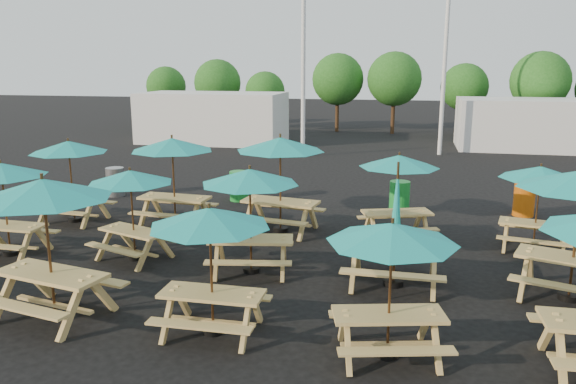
% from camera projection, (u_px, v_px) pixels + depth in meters
% --- Properties ---
extents(ground, '(120.00, 120.00, 0.00)m').
position_uv_depth(ground, '(275.00, 250.00, 13.47)').
color(ground, black).
rests_on(ground, ground).
extents(picnic_unit_1, '(2.03, 2.03, 2.20)m').
position_uv_depth(picnic_unit_1, '(2.00, 175.00, 12.72)').
color(picnic_unit_1, tan).
rests_on(picnic_unit_1, ground).
extents(picnic_unit_2, '(2.28, 2.28, 2.32)m').
position_uv_depth(picnic_unit_2, '(69.00, 151.00, 15.49)').
color(picnic_unit_2, tan).
rests_on(picnic_unit_2, ground).
extents(picnic_unit_3, '(2.70, 2.70, 2.52)m').
position_uv_depth(picnic_unit_3, '(44.00, 197.00, 9.41)').
color(picnic_unit_3, tan).
rests_on(picnic_unit_3, ground).
extents(picnic_unit_4, '(2.43, 2.43, 2.09)m').
position_uv_depth(picnic_unit_4, '(130.00, 182.00, 12.44)').
color(picnic_unit_4, tan).
rests_on(picnic_unit_4, ground).
extents(picnic_unit_5, '(2.36, 2.36, 2.45)m').
position_uv_depth(picnic_unit_5, '(172.00, 149.00, 15.07)').
color(picnic_unit_5, tan).
rests_on(picnic_unit_5, ground).
extents(picnic_unit_6, '(1.98, 1.98, 2.17)m').
position_uv_depth(picnic_unit_6, '(210.00, 224.00, 8.90)').
color(picnic_unit_6, tan).
rests_on(picnic_unit_6, ground).
extents(picnic_unit_7, '(2.41, 2.41, 2.27)m').
position_uv_depth(picnic_unit_7, '(250.00, 182.00, 11.62)').
color(picnic_unit_7, tan).
rests_on(picnic_unit_7, ground).
extents(picnic_unit_8, '(2.65, 2.65, 2.55)m').
position_uv_depth(picnic_unit_8, '(280.00, 150.00, 14.48)').
color(picnic_unit_8, tan).
rests_on(picnic_unit_8, ground).
extents(picnic_unit_9, '(2.35, 2.35, 2.14)m').
position_uv_depth(picnic_unit_9, '(392.00, 241.00, 8.16)').
color(picnic_unit_9, tan).
rests_on(picnic_unit_9, ground).
extents(picnic_unit_10, '(2.01, 1.76, 2.53)m').
position_uv_depth(picnic_unit_10, '(395.00, 236.00, 11.10)').
color(picnic_unit_10, tan).
rests_on(picnic_unit_10, ground).
extents(picnic_unit_11, '(2.53, 2.53, 2.19)m').
position_uv_depth(picnic_unit_11, '(399.00, 166.00, 13.88)').
color(picnic_unit_11, tan).
rests_on(picnic_unit_11, ground).
extents(picnic_unit_14, '(2.23, 2.23, 2.07)m').
position_uv_depth(picnic_unit_14, '(540.00, 177.00, 13.05)').
color(picnic_unit_14, tan).
rests_on(picnic_unit_14, ground).
extents(waste_bin_0, '(0.60, 0.60, 0.96)m').
position_uv_depth(waste_bin_0, '(115.00, 182.00, 18.94)').
color(waste_bin_0, gray).
rests_on(waste_bin_0, ground).
extents(waste_bin_1, '(0.60, 0.60, 0.96)m').
position_uv_depth(waste_bin_1, '(239.00, 186.00, 18.30)').
color(waste_bin_1, '#198D2F').
rests_on(waste_bin_1, ground).
extents(waste_bin_2, '(0.60, 0.60, 0.96)m').
position_uv_depth(waste_bin_2, '(399.00, 197.00, 16.76)').
color(waste_bin_2, '#198D2F').
rests_on(waste_bin_2, ground).
extents(waste_bin_3, '(0.60, 0.60, 0.96)m').
position_uv_depth(waste_bin_3, '(524.00, 200.00, 16.44)').
color(waste_bin_3, '#C8570B').
rests_on(waste_bin_3, ground).
extents(mast_0, '(0.20, 0.20, 12.00)m').
position_uv_depth(mast_0, '(304.00, 28.00, 25.88)').
color(mast_0, silver).
rests_on(mast_0, ground).
extents(mast_1, '(0.20, 0.20, 12.00)m').
position_uv_depth(mast_1, '(447.00, 29.00, 26.43)').
color(mast_1, silver).
rests_on(mast_1, ground).
extents(event_tent_0, '(8.00, 4.00, 2.80)m').
position_uv_depth(event_tent_0, '(213.00, 118.00, 31.97)').
color(event_tent_0, silver).
rests_on(event_tent_0, ground).
extents(event_tent_1, '(7.00, 4.00, 2.60)m').
position_uv_depth(event_tent_1, '(527.00, 124.00, 29.40)').
color(event_tent_1, silver).
rests_on(event_tent_1, ground).
extents(tree_0, '(2.80, 2.80, 4.24)m').
position_uv_depth(tree_0, '(166.00, 86.00, 39.82)').
color(tree_0, '#382314').
rests_on(tree_0, ground).
extents(tree_1, '(3.11, 3.11, 4.72)m').
position_uv_depth(tree_1, '(217.00, 83.00, 37.56)').
color(tree_1, '#382314').
rests_on(tree_1, ground).
extents(tree_2, '(2.59, 2.59, 3.93)m').
position_uv_depth(tree_2, '(265.00, 91.00, 36.74)').
color(tree_2, '#382314').
rests_on(tree_2, ground).
extents(tree_3, '(3.36, 3.36, 5.09)m').
position_uv_depth(tree_3, '(338.00, 79.00, 36.62)').
color(tree_3, '#382314').
rests_on(tree_3, ground).
extents(tree_4, '(3.41, 3.41, 5.17)m').
position_uv_depth(tree_4, '(394.00, 79.00, 35.41)').
color(tree_4, '#382314').
rests_on(tree_4, ground).
extents(tree_5, '(2.94, 2.94, 4.45)m').
position_uv_depth(tree_5, '(465.00, 87.00, 35.01)').
color(tree_5, '#382314').
rests_on(tree_5, ground).
extents(tree_6, '(3.38, 3.38, 5.13)m').
position_uv_depth(tree_6, '(540.00, 81.00, 32.38)').
color(tree_6, '#382314').
rests_on(tree_6, ground).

